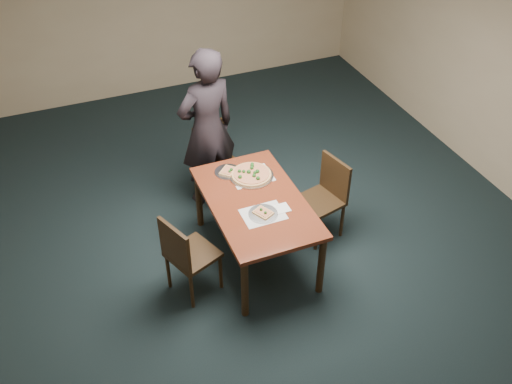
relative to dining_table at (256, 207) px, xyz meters
name	(u,v)px	position (x,y,z in m)	size (l,w,h in m)	color
ground	(271,253)	(0.15, -0.04, -0.66)	(8.00, 8.00, 0.00)	black
room_shell	(274,110)	(0.15, -0.04, 1.08)	(8.00, 8.00, 8.00)	tan
dining_table	(256,207)	(0.00, 0.00, 0.00)	(0.90, 1.50, 0.75)	#5A2112
chair_far	(215,157)	(-0.03, 1.17, -0.14)	(0.51, 0.51, 0.91)	black
chair_left	(186,253)	(-0.79, -0.22, -0.14)	(0.55, 0.55, 0.91)	black
chair_right	(326,194)	(0.83, 0.08, -0.14)	(0.51, 0.51, 0.91)	black
diner	(207,129)	(-0.12, 1.11, 0.28)	(0.69, 0.45, 1.88)	black
placemat_main	(251,176)	(0.10, 0.38, 0.09)	(0.42, 0.32, 0.00)	white
placemat_near	(263,214)	(-0.02, -0.22, 0.09)	(0.40, 0.30, 0.00)	white
pizza_pan	(251,174)	(0.10, 0.38, 0.12)	(0.45, 0.45, 0.07)	silver
slice_plate_near	(263,213)	(-0.02, -0.22, 0.11)	(0.28, 0.28, 0.06)	silver
slice_plate_far	(228,171)	(-0.10, 0.53, 0.10)	(0.28, 0.28, 0.06)	silver
napkin	(282,208)	(0.18, -0.21, 0.09)	(0.14, 0.14, 0.01)	white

